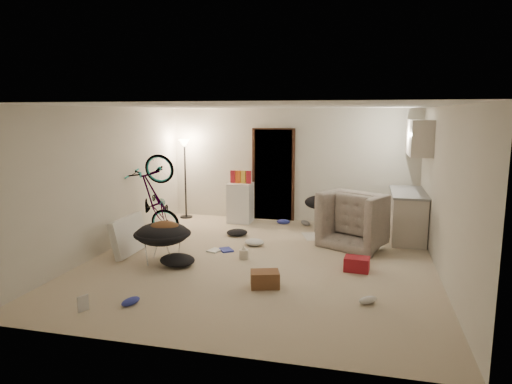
% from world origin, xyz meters
% --- Properties ---
extents(floor, '(5.50, 6.00, 0.02)m').
position_xyz_m(floor, '(0.00, 0.00, -0.01)').
color(floor, '#C4B296').
rests_on(floor, ground).
extents(ceiling, '(5.50, 6.00, 0.02)m').
position_xyz_m(ceiling, '(0.00, 0.00, 2.51)').
color(ceiling, white).
rests_on(ceiling, wall_back).
extents(wall_back, '(5.50, 0.02, 2.50)m').
position_xyz_m(wall_back, '(0.00, 3.01, 1.25)').
color(wall_back, beige).
rests_on(wall_back, floor).
extents(wall_front, '(5.50, 0.02, 2.50)m').
position_xyz_m(wall_front, '(0.00, -3.01, 1.25)').
color(wall_front, beige).
rests_on(wall_front, floor).
extents(wall_left, '(0.02, 6.00, 2.50)m').
position_xyz_m(wall_left, '(-2.76, 0.00, 1.25)').
color(wall_left, beige).
rests_on(wall_left, floor).
extents(wall_right, '(0.02, 6.00, 2.50)m').
position_xyz_m(wall_right, '(2.76, 0.00, 1.25)').
color(wall_right, beige).
rests_on(wall_right, floor).
extents(doorway, '(0.85, 0.10, 2.04)m').
position_xyz_m(doorway, '(-0.40, 2.97, 1.02)').
color(doorway, black).
rests_on(doorway, floor).
extents(door_trim, '(0.97, 0.04, 2.10)m').
position_xyz_m(door_trim, '(-0.40, 2.94, 1.02)').
color(door_trim, '#321C11').
rests_on(door_trim, floor).
extents(floor_lamp, '(0.28, 0.28, 1.81)m').
position_xyz_m(floor_lamp, '(-2.40, 2.65, 1.31)').
color(floor_lamp, black).
rests_on(floor_lamp, floor).
extents(kitchen_counter, '(0.60, 1.50, 0.88)m').
position_xyz_m(kitchen_counter, '(2.43, 2.00, 0.44)').
color(kitchen_counter, beige).
rests_on(kitchen_counter, floor).
extents(counter_top, '(0.64, 1.54, 0.04)m').
position_xyz_m(counter_top, '(2.43, 2.00, 0.90)').
color(counter_top, gray).
rests_on(counter_top, kitchen_counter).
extents(kitchen_uppers, '(0.38, 1.40, 0.65)m').
position_xyz_m(kitchen_uppers, '(2.56, 2.00, 1.95)').
color(kitchen_uppers, beige).
rests_on(kitchen_uppers, wall_right).
extents(sofa, '(2.01, 0.85, 0.58)m').
position_xyz_m(sofa, '(1.62, 2.45, 0.29)').
color(sofa, '#3C443D').
rests_on(sofa, floor).
extents(armchair, '(1.47, 1.42, 0.74)m').
position_xyz_m(armchair, '(1.61, 1.40, 0.37)').
color(armchair, '#3C443D').
rests_on(armchair, floor).
extents(bicycle, '(1.71, 0.82, 0.96)m').
position_xyz_m(bicycle, '(-2.30, 0.89, 0.44)').
color(bicycle, black).
rests_on(bicycle, floor).
extents(book_asset, '(0.25, 0.22, 0.02)m').
position_xyz_m(book_asset, '(-1.69, -2.49, 0.01)').
color(book_asset, maroon).
rests_on(book_asset, floor).
extents(mini_fridge, '(0.52, 0.52, 0.87)m').
position_xyz_m(mini_fridge, '(-1.06, 2.55, 0.44)').
color(mini_fridge, white).
rests_on(mini_fridge, floor).
extents(snack_box_0, '(0.11, 0.08, 0.30)m').
position_xyz_m(snack_box_0, '(-1.23, 2.55, 1.00)').
color(snack_box_0, maroon).
rests_on(snack_box_0, mini_fridge).
extents(snack_box_1, '(0.11, 0.09, 0.30)m').
position_xyz_m(snack_box_1, '(-1.11, 2.55, 1.00)').
color(snack_box_1, '#DE5C1B').
rests_on(snack_box_1, mini_fridge).
extents(snack_box_2, '(0.10, 0.08, 0.30)m').
position_xyz_m(snack_box_2, '(-0.99, 2.55, 1.00)').
color(snack_box_2, gold).
rests_on(snack_box_2, mini_fridge).
extents(snack_box_3, '(0.10, 0.07, 0.30)m').
position_xyz_m(snack_box_3, '(-0.87, 2.55, 1.00)').
color(snack_box_3, maroon).
rests_on(snack_box_3, mini_fridge).
extents(saucer_chair, '(0.92, 0.92, 0.65)m').
position_xyz_m(saucer_chair, '(-1.53, -0.45, 0.39)').
color(saucer_chair, silver).
rests_on(saucer_chair, floor).
extents(hoodie, '(0.61, 0.58, 0.22)m').
position_xyz_m(hoodie, '(-1.48, -0.48, 0.58)').
color(hoodie, brown).
rests_on(hoodie, saucer_chair).
extents(sofa_drape, '(0.59, 0.50, 0.28)m').
position_xyz_m(sofa_drape, '(0.67, 2.45, 0.54)').
color(sofa_drape, black).
rests_on(sofa_drape, sofa).
extents(tv_box, '(0.25, 0.97, 0.65)m').
position_xyz_m(tv_box, '(-2.30, -0.15, 0.32)').
color(tv_box, silver).
rests_on(tv_box, floor).
extents(drink_case_a, '(0.46, 0.38, 0.22)m').
position_xyz_m(drink_case_a, '(0.32, -1.12, 0.11)').
color(drink_case_a, brown).
rests_on(drink_case_a, floor).
extents(drink_case_b, '(0.39, 0.30, 0.22)m').
position_xyz_m(drink_case_b, '(1.55, -0.14, 0.11)').
color(drink_case_b, maroon).
rests_on(drink_case_b, floor).
extents(juicer, '(0.16, 0.16, 0.23)m').
position_xyz_m(juicer, '(-0.29, 0.01, 0.09)').
color(juicer, beige).
rests_on(juicer, floor).
extents(newspaper, '(0.64, 0.72, 0.01)m').
position_xyz_m(newspaper, '(0.71, 1.70, 0.00)').
color(newspaper, beige).
rests_on(newspaper, floor).
extents(book_blue, '(0.32, 0.34, 0.03)m').
position_xyz_m(book_blue, '(-0.72, 0.39, 0.01)').
color(book_blue, '#2E38A6').
rests_on(book_blue, floor).
extents(book_white, '(0.26, 0.30, 0.02)m').
position_xyz_m(book_white, '(-0.91, 0.31, 0.01)').
color(book_white, silver).
rests_on(book_white, floor).
extents(shoe_0, '(0.31, 0.15, 0.11)m').
position_xyz_m(shoe_0, '(-0.09, 2.55, 0.06)').
color(shoe_0, '#2E38A6').
rests_on(shoe_0, floor).
extents(shoe_1, '(0.29, 0.31, 0.11)m').
position_xyz_m(shoe_1, '(0.40, 2.55, 0.06)').
color(shoe_1, slate).
rests_on(shoe_1, floor).
extents(shoe_2, '(0.21, 0.29, 0.10)m').
position_xyz_m(shoe_2, '(-1.19, -2.12, 0.05)').
color(shoe_2, '#2E38A6').
rests_on(shoe_2, floor).
extents(shoe_4, '(0.28, 0.25, 0.10)m').
position_xyz_m(shoe_4, '(1.72, -1.37, 0.05)').
color(shoe_4, white).
rests_on(shoe_4, floor).
extents(clothes_lump_a, '(0.64, 0.58, 0.18)m').
position_xyz_m(clothes_lump_a, '(-1.23, -0.57, 0.09)').
color(clothes_lump_a, black).
rests_on(clothes_lump_a, floor).
extents(clothes_lump_b, '(0.53, 0.51, 0.13)m').
position_xyz_m(clothes_lump_b, '(-0.81, 1.41, 0.06)').
color(clothes_lump_b, black).
rests_on(clothes_lump_b, floor).
extents(clothes_lump_c, '(0.46, 0.43, 0.11)m').
position_xyz_m(clothes_lump_c, '(-0.32, 0.83, 0.06)').
color(clothes_lump_c, silver).
rests_on(clothes_lump_c, floor).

